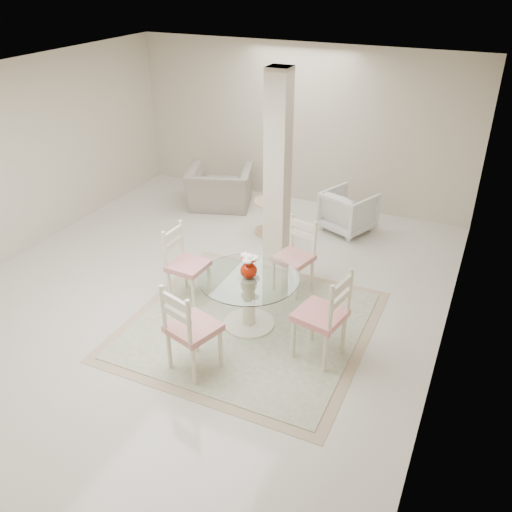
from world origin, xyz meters
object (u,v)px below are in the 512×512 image
at_px(dining_chair_east, 327,310).
at_px(dining_chair_west, 183,259).
at_px(column, 278,170).
at_px(dining_chair_south, 187,324).
at_px(armchair_white, 348,211).
at_px(red_vase, 249,266).
at_px(recliner_taupe, 220,188).
at_px(side_table, 270,218).
at_px(dining_chair_north, 297,251).
at_px(dining_table, 249,301).

relative_size(dining_chair_east, dining_chair_west, 1.09).
bearing_deg(column, dining_chair_south, -86.94).
relative_size(dining_chair_south, armchair_white, 1.60).
height_order(red_vase, dining_chair_west, dining_chair_west).
height_order(dining_chair_south, recliner_taupe, dining_chair_south).
bearing_deg(side_table, dining_chair_east, -55.88).
distance_m(dining_chair_south, recliner_taupe, 4.36).
bearing_deg(dining_chair_west, dining_chair_north, -53.00).
bearing_deg(side_table, dining_chair_west, -96.35).
bearing_deg(dining_chair_south, side_table, -63.63).
xyz_separation_m(column, dining_chair_east, (1.37, -1.89, -0.71)).
distance_m(column, dining_table, 1.99).
xyz_separation_m(dining_chair_west, dining_chair_south, (0.79, -1.20, 0.03)).
distance_m(dining_table, side_table, 2.51).
height_order(dining_chair_west, recliner_taupe, dining_chair_west).
bearing_deg(column, red_vase, -77.96).
bearing_deg(column, dining_chair_east, -54.16).
distance_m(dining_chair_west, dining_chair_south, 1.43).
bearing_deg(dining_chair_north, side_table, 139.31).
bearing_deg(armchair_white, column, 85.29).
height_order(dining_chair_south, armchair_white, dining_chair_south).
relative_size(dining_table, dining_chair_north, 1.06).
bearing_deg(column, dining_chair_west, -113.43).
bearing_deg(side_table, dining_chair_north, -55.31).
bearing_deg(dining_table, dining_chair_west, 168.91).
relative_size(column, side_table, 4.90).
bearing_deg(armchair_white, dining_chair_north, 109.33).
bearing_deg(side_table, column, -60.76).
bearing_deg(red_vase, side_table, 107.56).
bearing_deg(dining_table, column, 102.01).
height_order(column, dining_chair_west, column).
distance_m(dining_table, dining_chair_west, 1.05).
xyz_separation_m(dining_chair_north, dining_chair_west, (-1.21, -0.80, 0.01)).
distance_m(dining_chair_north, dining_chair_west, 1.45).
relative_size(dining_chair_west, dining_chair_south, 0.95).
height_order(dining_chair_east, dining_chair_north, dining_chair_east).
relative_size(dining_table, side_table, 2.10).
bearing_deg(recliner_taupe, dining_table, 104.99).
bearing_deg(armchair_white, dining_chair_west, 87.41).
bearing_deg(red_vase, dining_chair_east, -11.64).
distance_m(dining_chair_west, armchair_white, 3.12).
relative_size(dining_table, dining_chair_west, 1.05).
bearing_deg(dining_chair_west, recliner_taupe, 22.73).
bearing_deg(dining_chair_west, column, -19.94).
bearing_deg(dining_chair_east, dining_table, -90.19).
height_order(red_vase, armchair_white, red_vase).
xyz_separation_m(column, dining_table, (0.36, -1.68, -1.01)).
height_order(dining_table, dining_chair_west, dining_chair_west).
xyz_separation_m(dining_chair_south, recliner_taupe, (-1.76, 3.98, -0.26)).
bearing_deg(dining_table, armchair_white, 83.71).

